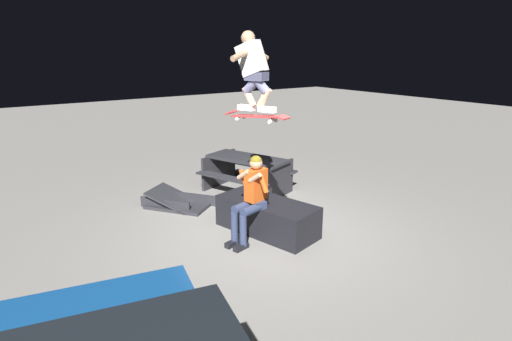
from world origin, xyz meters
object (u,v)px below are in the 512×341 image
at_px(kicker_ramp, 179,203).
at_px(skateboard, 256,116).
at_px(skater_airborne, 253,68).
at_px(picnic_table_back, 247,169).
at_px(person_sitting_on_ledge, 251,195).
at_px(ledge_box_main, 267,216).

bearing_deg(kicker_ramp, skateboard, -169.61).
height_order(skater_airborne, kicker_ramp, skater_airborne).
bearing_deg(skateboard, kicker_ramp, 10.39).
bearing_deg(picnic_table_back, person_sitting_on_ledge, 147.48).
distance_m(skateboard, picnic_table_back, 2.80).
xyz_separation_m(skateboard, kicker_ramp, (2.06, 0.38, -1.91)).
bearing_deg(picnic_table_back, skater_airborne, 148.29).
xyz_separation_m(ledge_box_main, person_sitting_on_ledge, (-0.13, 0.40, 0.50)).
distance_m(skateboard, skater_airborne, 0.69).
xyz_separation_m(ledge_box_main, skateboard, (-0.17, 0.33, 1.71)).
height_order(kicker_ramp, picnic_table_back, picnic_table_back).
bearing_deg(person_sitting_on_ledge, skateboard, -117.64).
relative_size(kicker_ramp, picnic_table_back, 0.66).
xyz_separation_m(skateboard, skater_airborne, (0.05, 0.02, 0.69)).
height_order(person_sitting_on_ledge, skateboard, skateboard).
relative_size(ledge_box_main, person_sitting_on_ledge, 1.24).
height_order(ledge_box_main, picnic_table_back, picnic_table_back).
distance_m(ledge_box_main, person_sitting_on_ledge, 0.66).
distance_m(ledge_box_main, skater_airborne, 2.43).
distance_m(ledge_box_main, skateboard, 1.75).
distance_m(kicker_ramp, picnic_table_back, 1.64).
bearing_deg(person_sitting_on_ledge, skater_airborne, -72.50).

